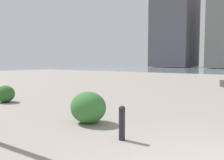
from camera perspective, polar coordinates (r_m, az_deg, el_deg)
name	(u,v)px	position (r m, az deg, el deg)	size (l,w,h in m)	color
building_annex	(175,24)	(71.44, 15.02, 12.93)	(10.79, 11.91, 26.32)	#5B5660
bollard_near	(122,122)	(4.51, 2.43, -10.18)	(0.13, 0.13, 0.66)	#232328
shrub_low	(88,107)	(5.74, -5.81, -6.64)	(0.90, 0.81, 0.77)	#387533
shrub_round	(5,94)	(9.45, -24.55, -3.08)	(0.72, 0.65, 0.62)	#2D6628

